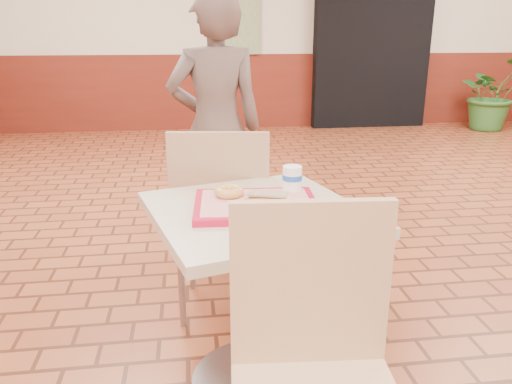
{
  "coord_description": "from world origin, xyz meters",
  "views": [
    {
      "loc": [
        -1.33,
        -1.94,
        1.31
      ],
      "look_at": [
        -1.11,
        -0.35,
        0.78
      ],
      "focal_mm": 35.0,
      "sensor_mm": 36.0,
      "label": 1
    }
  ],
  "objects": [
    {
      "name": "ring_donut",
      "position": [
        -1.2,
        -0.27,
        0.77
      ],
      "size": [
        0.14,
        0.14,
        0.03
      ],
      "primitive_type": "torus",
      "rotation": [
        0.0,
        0.0,
        -0.39
      ],
      "color": "gold",
      "rests_on": "serving_tray"
    },
    {
      "name": "wainscot_band",
      "position": [
        0.0,
        0.0,
        0.5
      ],
      "size": [
        8.0,
        10.0,
        1.0
      ],
      "color": "maroon",
      "rests_on": "ground"
    },
    {
      "name": "long_john_donut",
      "position": [
        -1.09,
        -0.39,
        0.77
      ],
      "size": [
        0.16,
        0.12,
        0.05
      ],
      "rotation": [
        0.0,
        0.0,
        -0.32
      ],
      "color": "#E88244",
      "rests_on": "serving_tray"
    },
    {
      "name": "chair_main_front",
      "position": [
        -1.04,
        -0.93,
        0.51
      ],
      "size": [
        0.45,
        0.45,
        0.91
      ],
      "rotation": [
        0.0,
        0.0,
        -0.08
      ],
      "color": "tan",
      "rests_on": "ground"
    },
    {
      "name": "main_table",
      "position": [
        -1.11,
        -0.35,
        0.49
      ],
      "size": [
        0.68,
        0.68,
        0.72
      ],
      "rotation": [
        0.0,
        0.0,
        0.27
      ],
      "color": "beige",
      "rests_on": "ground"
    },
    {
      "name": "corridor_doorway",
      "position": [
        1.2,
        4.88,
        1.1
      ],
      "size": [
        1.6,
        0.22,
        2.2
      ],
      "primitive_type": "cube",
      "color": "black",
      "rests_on": "ground"
    },
    {
      "name": "serving_tray",
      "position": [
        -1.11,
        -0.35,
        0.74
      ],
      "size": [
        0.42,
        0.33,
        0.03
      ],
      "rotation": [
        0.0,
        0.0,
        -0.07
      ],
      "color": "#B50D2E",
      "rests_on": "main_table"
    },
    {
      "name": "paper_cup",
      "position": [
        -0.97,
        -0.24,
        0.79
      ],
      "size": [
        0.07,
        0.07,
        0.09
      ],
      "rotation": [
        0.0,
        0.0,
        0.29
      ],
      "color": "white",
      "rests_on": "serving_tray"
    },
    {
      "name": "potted_plant",
      "position": [
        2.76,
        4.4,
        0.49
      ],
      "size": [
        0.98,
        0.89,
        0.97
      ],
      "primitive_type": "imported",
      "rotation": [
        0.0,
        0.0,
        0.16
      ],
      "color": "#306D2B",
      "rests_on": "ground"
    },
    {
      "name": "promo_poster",
      "position": [
        -0.6,
        4.94,
        1.6
      ],
      "size": [
        0.5,
        0.03,
        1.2
      ],
      "primitive_type": "cube",
      "color": "gray",
      "rests_on": "wainscot_band"
    },
    {
      "name": "chair_main_back",
      "position": [
        -1.2,
        0.17,
        0.51
      ],
      "size": [
        0.48,
        0.48,
        0.91
      ],
      "rotation": [
        0.0,
        0.0,
        3.0
      ],
      "color": "tan",
      "rests_on": "ground"
    },
    {
      "name": "customer",
      "position": [
        -1.17,
        0.94,
        0.76
      ],
      "size": [
        0.59,
        0.42,
        1.53
      ],
      "primitive_type": "imported",
      "rotation": [
        0.0,
        0.0,
        3.24
      ],
      "color": "brown",
      "rests_on": "ground"
    }
  ]
}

